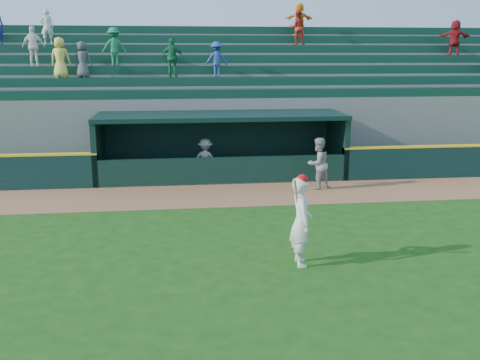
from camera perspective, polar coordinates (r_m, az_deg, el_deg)
The scene contains 7 objects.
ground at distance 13.50m, azimuth 0.82°, elevation -6.94°, with size 120.00×120.00×0.00m, color #1A4511.
warning_track at distance 18.15m, azimuth -1.25°, elevation -1.60°, with size 40.00×3.00×0.01m, color #915D3A.
dugout_player_front at distance 18.99m, azimuth 8.32°, elevation 1.75°, with size 0.89×0.69×1.83m, color #999894.
dugout_player_inside at distance 20.21m, azimuth -3.70°, elevation 2.20°, with size 1.02×0.59×1.58m, color #A0A09B.
dugout at distance 20.89m, azimuth -2.11°, elevation 4.17°, with size 9.40×2.80×2.46m.
stands at distance 25.28m, azimuth -3.02°, elevation 8.14°, with size 34.50×6.25×7.04m.
batter_at_plate at distance 12.06m, azimuth 6.53°, elevation -4.29°, with size 0.56×0.83×2.11m.
Camera 1 is at (-1.71, -12.55, 4.67)m, focal length 40.00 mm.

